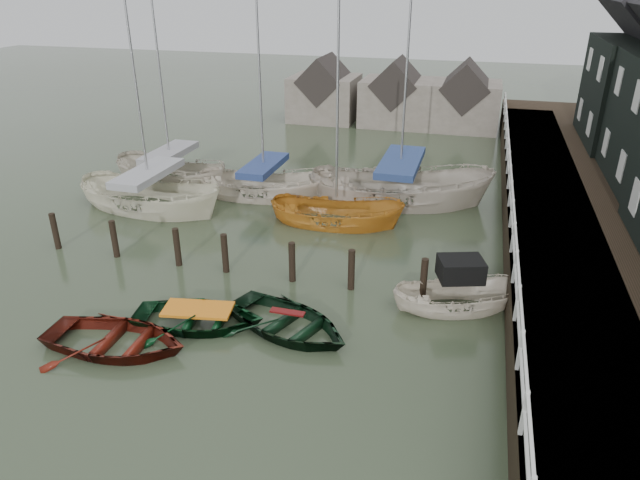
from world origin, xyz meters
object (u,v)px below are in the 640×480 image
(motorboat, at_px, (456,306))
(sailboat_d, at_px, (399,201))
(rowboat_red, at_px, (117,348))
(rowboat_dkgreen, at_px, (288,331))
(sailboat_e, at_px, (172,182))
(rowboat_green, at_px, (200,325))
(sailboat_b, at_px, (265,195))
(sailboat_a, at_px, (152,207))
(sailboat_c, at_px, (336,223))

(motorboat, bearing_deg, sailboat_d, 1.77)
(rowboat_red, relative_size, rowboat_dkgreen, 1.02)
(motorboat, relative_size, sailboat_e, 0.42)
(rowboat_green, xyz_separation_m, sailboat_e, (-6.99, 11.05, 0.06))
(motorboat, bearing_deg, sailboat_e, 42.26)
(sailboat_d, bearing_deg, rowboat_red, 148.24)
(sailboat_b, relative_size, sailboat_e, 1.16)
(sailboat_d, distance_m, sailboat_e, 11.09)
(sailboat_a, xyz_separation_m, sailboat_d, (10.25, 3.73, -0.00))
(sailboat_a, relative_size, sailboat_d, 0.99)
(sailboat_c, bearing_deg, rowboat_red, 158.26)
(rowboat_green, bearing_deg, sailboat_a, 28.56)
(rowboat_red, height_order, sailboat_d, sailboat_d)
(motorboat, bearing_deg, sailboat_b, 32.17)
(rowboat_dkgreen, height_order, sailboat_c, sailboat_c)
(rowboat_green, xyz_separation_m, sailboat_a, (-6.16, 7.76, 0.06))
(rowboat_red, xyz_separation_m, motorboat, (8.81, 4.60, 0.11))
(sailboat_c, bearing_deg, sailboat_e, 71.56)
(rowboat_red, xyz_separation_m, rowboat_dkgreen, (4.24, 2.08, 0.00))
(rowboat_red, height_order, rowboat_green, rowboat_red)
(rowboat_red, bearing_deg, sailboat_d, -26.21)
(rowboat_green, xyz_separation_m, motorboat, (7.15, 2.94, 0.11))
(sailboat_c, distance_m, sailboat_d, 3.78)
(sailboat_d, bearing_deg, sailboat_a, 101.86)
(motorboat, height_order, sailboat_b, sailboat_b)
(motorboat, xyz_separation_m, sailboat_e, (-14.14, 8.10, -0.05))
(rowboat_dkgreen, height_order, motorboat, motorboat)
(sailboat_a, height_order, sailboat_e, sailboat_a)
(motorboat, height_order, sailboat_a, sailboat_a)
(rowboat_red, relative_size, sailboat_d, 0.34)
(motorboat, height_order, sailboat_c, sailboat_c)
(rowboat_dkgreen, relative_size, sailboat_c, 0.40)
(rowboat_red, relative_size, sailboat_b, 0.35)
(sailboat_e, bearing_deg, rowboat_dkgreen, -124.04)
(rowboat_dkgreen, bearing_deg, motorboat, -39.49)
(rowboat_green, height_order, sailboat_d, sailboat_d)
(rowboat_dkgreen, height_order, sailboat_e, sailboat_e)
(sailboat_a, distance_m, sailboat_b, 5.04)
(rowboat_dkgreen, bearing_deg, rowboat_green, 120.85)
(sailboat_e, bearing_deg, sailboat_d, -73.73)
(rowboat_dkgreen, relative_size, motorboat, 0.94)
(rowboat_dkgreen, bearing_deg, sailboat_e, 63.62)
(rowboat_dkgreen, distance_m, motorboat, 5.23)
(rowboat_green, bearing_deg, sailboat_d, -29.45)
(rowboat_green, bearing_deg, sailboat_b, 0.74)
(sailboat_a, height_order, sailboat_b, sailboat_b)
(motorboat, xyz_separation_m, sailboat_a, (-13.31, 4.82, -0.05))
(rowboat_dkgreen, xyz_separation_m, motorboat, (4.57, 2.53, 0.11))
(rowboat_green, height_order, sailboat_e, sailboat_e)
(rowboat_green, bearing_deg, sailboat_c, -23.19)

